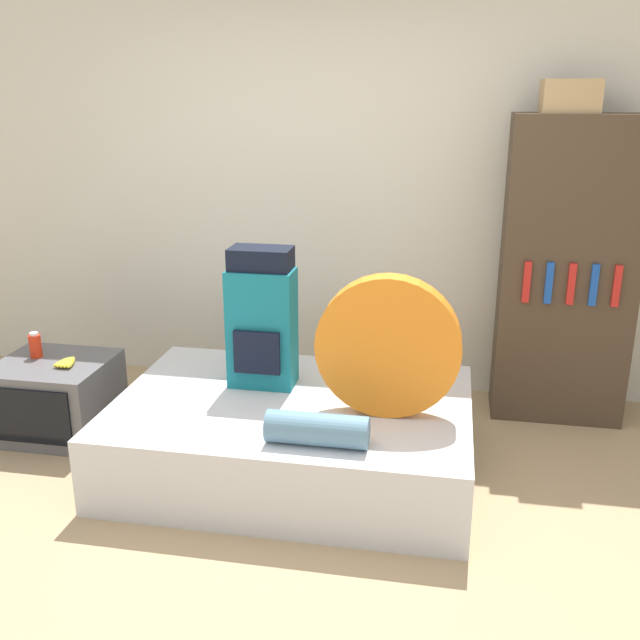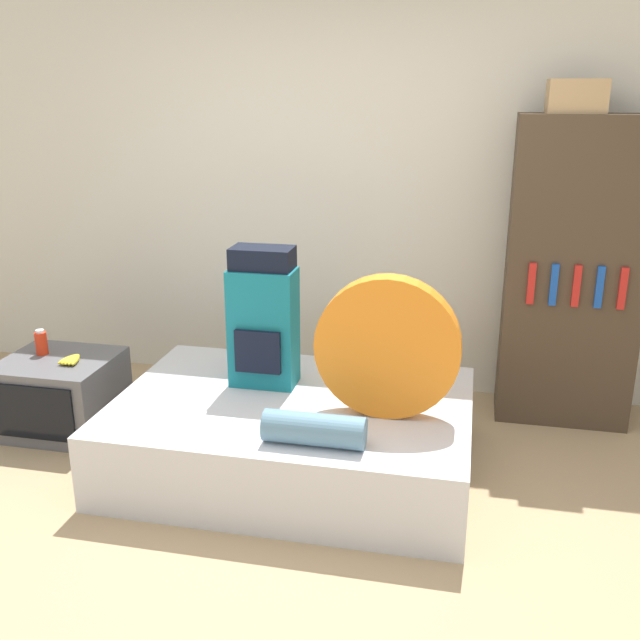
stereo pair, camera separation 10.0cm
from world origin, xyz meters
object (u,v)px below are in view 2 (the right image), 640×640
(tent_bag, at_px, (387,347))
(television, at_px, (61,394))
(cardboard_box, at_px, (576,96))
(backpack, at_px, (263,320))
(canister, at_px, (41,343))
(bookshelf, at_px, (573,275))
(sleeping_roll, at_px, (314,429))

(tent_bag, relative_size, television, 1.13)
(television, bearing_deg, cardboard_box, 15.64)
(backpack, relative_size, tent_bag, 1.07)
(tent_bag, height_order, cardboard_box, cardboard_box)
(backpack, height_order, tent_bag, backpack)
(backpack, xyz_separation_m, tent_bag, (0.70, -0.25, -0.01))
(canister, bearing_deg, backpack, -1.93)
(backpack, relative_size, bookshelf, 0.42)
(canister, distance_m, bookshelf, 3.18)
(sleeping_roll, height_order, canister, canister)
(backpack, bearing_deg, bookshelf, 25.38)
(sleeping_roll, xyz_separation_m, canister, (-1.83, 0.69, 0.04))
(tent_bag, height_order, television, tent_bag)
(sleeping_roll, distance_m, bookshelf, 1.95)
(television, height_order, cardboard_box, cardboard_box)
(tent_bag, bearing_deg, canister, 171.96)
(television, relative_size, cardboard_box, 2.07)
(tent_bag, bearing_deg, bookshelf, 47.17)
(cardboard_box, bearing_deg, sleeping_roll, -129.05)
(television, bearing_deg, bookshelf, 15.29)
(tent_bag, xyz_separation_m, sleeping_roll, (-0.28, -0.39, -0.28))
(backpack, bearing_deg, tent_bag, -19.54)
(canister, xyz_separation_m, cardboard_box, (2.98, 0.74, 1.40))
(tent_bag, relative_size, cardboard_box, 2.33)
(television, distance_m, cardboard_box, 3.41)
(canister, bearing_deg, cardboard_box, 13.92)
(tent_bag, distance_m, television, 2.06)
(sleeping_roll, bearing_deg, canister, 159.39)
(tent_bag, height_order, canister, tent_bag)
(tent_bag, height_order, sleeping_roll, tent_bag)
(sleeping_roll, relative_size, bookshelf, 0.26)
(cardboard_box, bearing_deg, television, -164.36)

